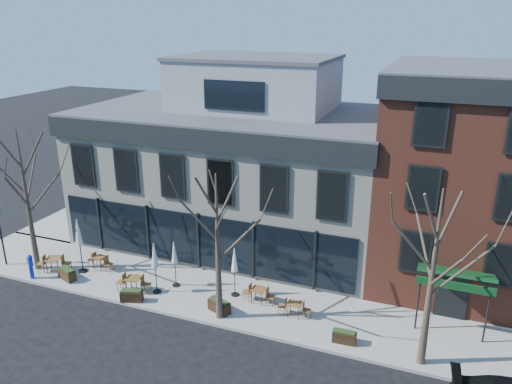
% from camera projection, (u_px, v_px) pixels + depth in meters
% --- Properties ---
extents(ground, '(120.00, 120.00, 0.00)m').
position_uv_depth(ground, '(201.00, 271.00, 27.82)').
color(ground, black).
rests_on(ground, ground).
extents(sidewalk_front, '(33.50, 4.70, 0.15)m').
position_uv_depth(sidewalk_front, '(239.00, 300.00, 24.80)').
color(sidewalk_front, gray).
rests_on(sidewalk_front, ground).
extents(sidewalk_side, '(4.50, 12.00, 0.15)m').
position_uv_depth(sidewalk_side, '(102.00, 207.00, 36.88)').
color(sidewalk_side, gray).
rests_on(sidewalk_side, ground).
extents(corner_building, '(18.39, 10.39, 11.10)m').
position_uv_depth(corner_building, '(236.00, 166.00, 30.67)').
color(corner_building, beige).
rests_on(corner_building, ground).
extents(red_brick_building, '(8.20, 11.78, 11.18)m').
position_uv_depth(red_brick_building, '(464.00, 175.00, 25.91)').
color(red_brick_building, brown).
rests_on(red_brick_building, ground).
extents(tree_corner, '(3.93, 3.98, 7.92)m').
position_uv_depth(tree_corner, '(27.00, 199.00, 26.46)').
color(tree_corner, '#382B21').
rests_on(tree_corner, sidewalk_front).
extents(tree_mid, '(3.50, 3.55, 7.04)m').
position_uv_depth(tree_mid, '(218.00, 246.00, 22.10)').
color(tree_mid, '#382B21').
rests_on(tree_mid, sidewalk_front).
extents(tree_right, '(3.72, 3.77, 7.48)m').
position_uv_depth(tree_right, '(432.00, 278.00, 18.97)').
color(tree_right, '#382B21').
rests_on(tree_right, sidewalk_front).
extents(sign_pole, '(0.50, 0.10, 3.40)m').
position_uv_depth(sign_pole, '(1.00, 233.00, 27.61)').
color(sign_pole, black).
rests_on(sign_pole, sidewalk_front).
extents(call_box, '(0.29, 0.28, 1.42)m').
position_uv_depth(call_box, '(31.00, 266.00, 26.51)').
color(call_box, '#0E2CB9').
rests_on(call_box, sidewalk_front).
extents(cafe_set_0, '(1.89, 1.14, 0.98)m').
position_uv_depth(cafe_set_0, '(54.00, 263.00, 27.31)').
color(cafe_set_0, brown).
rests_on(cafe_set_0, sidewalk_front).
extents(cafe_set_1, '(1.67, 0.73, 0.87)m').
position_uv_depth(cafe_set_1, '(100.00, 261.00, 27.62)').
color(cafe_set_1, brown).
rests_on(cafe_set_1, sidewalk_front).
extents(cafe_set_2, '(1.86, 0.84, 0.96)m').
position_uv_depth(cafe_set_2, '(134.00, 283.00, 25.32)').
color(cafe_set_2, brown).
rests_on(cafe_set_2, sidewalk_front).
extents(cafe_set_4, '(1.69, 0.69, 0.89)m').
position_uv_depth(cafe_set_4, '(259.00, 294.00, 24.39)').
color(cafe_set_4, brown).
rests_on(cafe_set_4, sidewalk_front).
extents(cafe_set_5, '(1.58, 0.66, 0.83)m').
position_uv_depth(cafe_set_5, '(294.00, 308.00, 23.28)').
color(cafe_set_5, brown).
rests_on(cafe_set_5, sidewalk_front).
extents(umbrella_0, '(0.50, 0.50, 3.10)m').
position_uv_depth(umbrella_0, '(79.00, 235.00, 26.74)').
color(umbrella_0, black).
rests_on(umbrella_0, sidewalk_front).
extents(umbrella_1, '(0.44, 0.44, 2.75)m').
position_uv_depth(umbrella_1, '(155.00, 258.00, 24.76)').
color(umbrella_1, black).
rests_on(umbrella_1, sidewalk_front).
extents(umbrella_2, '(0.40, 0.40, 2.51)m').
position_uv_depth(umbrella_2, '(174.00, 255.00, 25.43)').
color(umbrella_2, black).
rests_on(umbrella_2, sidewalk_front).
extents(umbrella_3, '(0.42, 0.42, 2.60)m').
position_uv_depth(umbrella_3, '(235.00, 262.00, 24.54)').
color(umbrella_3, black).
rests_on(umbrella_3, sidewalk_front).
extents(planter_0, '(1.21, 0.79, 0.63)m').
position_uv_depth(planter_0, '(67.00, 274.00, 26.56)').
color(planter_0, black).
rests_on(planter_0, sidewalk_front).
extents(planter_1, '(1.16, 0.73, 0.61)m').
position_uv_depth(planter_1, '(132.00, 296.00, 24.53)').
color(planter_1, black).
rests_on(planter_1, sidewalk_front).
extents(planter_2, '(1.22, 0.82, 0.64)m').
position_uv_depth(planter_2, '(219.00, 306.00, 23.64)').
color(planter_2, black).
rests_on(planter_2, sidewalk_front).
extents(planter_3, '(1.03, 0.45, 0.57)m').
position_uv_depth(planter_3, '(344.00, 337.00, 21.42)').
color(planter_3, black).
rests_on(planter_3, sidewalk_front).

